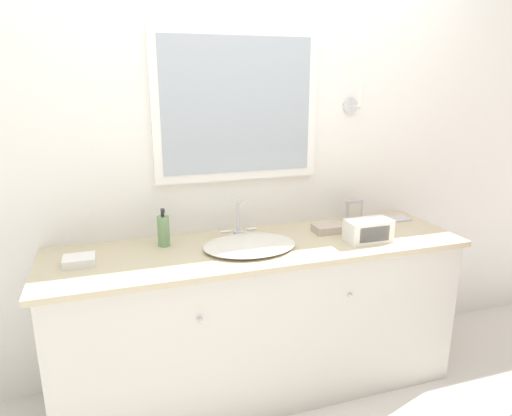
# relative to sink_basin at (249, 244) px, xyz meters

# --- Properties ---
(wall_back) EXTENTS (8.00, 0.18, 2.55)m
(wall_back) POSITION_rel_sink_basin_xyz_m (0.06, 0.36, 0.42)
(wall_back) COLOR white
(wall_back) RESTS_ON ground_plane
(vanity_counter) EXTENTS (2.16, 0.61, 0.84)m
(vanity_counter) POSITION_rel_sink_basin_xyz_m (0.06, 0.02, -0.44)
(vanity_counter) COLOR beige
(vanity_counter) RESTS_ON ground_plane
(sink_basin) EXTENTS (0.48, 0.42, 0.20)m
(sink_basin) POSITION_rel_sink_basin_xyz_m (0.00, 0.00, 0.00)
(sink_basin) COLOR silver
(sink_basin) RESTS_ON vanity_counter
(soap_bottle) EXTENTS (0.06, 0.06, 0.20)m
(soap_bottle) POSITION_rel_sink_basin_xyz_m (-0.41, 0.17, 0.06)
(soap_bottle) COLOR #709966
(soap_bottle) RESTS_ON vanity_counter
(appliance_box) EXTENTS (0.24, 0.13, 0.12)m
(appliance_box) POSITION_rel_sink_basin_xyz_m (0.62, -0.11, 0.04)
(appliance_box) COLOR white
(appliance_box) RESTS_ON vanity_counter
(picture_frame) EXTENTS (0.11, 0.01, 0.14)m
(picture_frame) POSITION_rel_sink_basin_xyz_m (0.71, 0.19, 0.05)
(picture_frame) COLOR #B2B2B7
(picture_frame) RESTS_ON vanity_counter
(hand_towel_near_sink) EXTENTS (0.14, 0.12, 0.04)m
(hand_towel_near_sink) POSITION_rel_sink_basin_xyz_m (-0.81, 0.04, 0.00)
(hand_towel_near_sink) COLOR white
(hand_towel_near_sink) RESTS_ON vanity_counter
(hand_towel_far_corner) EXTENTS (0.16, 0.11, 0.04)m
(hand_towel_far_corner) POSITION_rel_sink_basin_xyz_m (0.49, 0.10, 0.00)
(hand_towel_far_corner) COLOR #B7A899
(hand_towel_far_corner) RESTS_ON vanity_counter
(metal_tray) EXTENTS (0.20, 0.10, 0.01)m
(metal_tray) POSITION_rel_sink_basin_xyz_m (0.98, 0.18, -0.01)
(metal_tray) COLOR silver
(metal_tray) RESTS_ON vanity_counter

